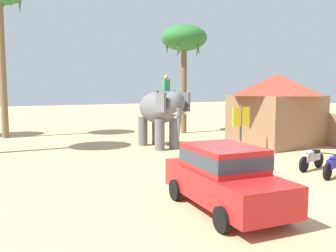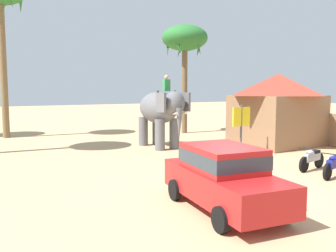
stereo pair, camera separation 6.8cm
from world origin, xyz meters
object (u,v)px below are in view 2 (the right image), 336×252
elephant_with_mahout (161,111)px  motorcycle_fourth_in_row (334,165)px  roadside_hut (277,107)px  car_sedan_foreground (223,175)px  signboard_yellow (241,120)px  motorcycle_far_in_row (312,158)px  palm_tree_behind_elephant (185,41)px

elephant_with_mahout → motorcycle_fourth_in_row: size_ratio=2.23×
motorcycle_fourth_in_row → roadside_hut: size_ratio=0.33×
car_sedan_foreground → signboard_yellow: signboard_yellow is taller
motorcycle_far_in_row → signboard_yellow: (-0.40, 3.81, 1.22)m
car_sedan_foreground → elephant_with_mahout: size_ratio=1.09×
elephant_with_mahout → motorcycle_far_in_row: size_ratio=2.20×
palm_tree_behind_elephant → roadside_hut: bearing=-76.5°
motorcycle_fourth_in_row → signboard_yellow: (-0.16, 5.00, 1.22)m
motorcycle_far_in_row → roadside_hut: bearing=57.4°
car_sedan_foreground → motorcycle_far_in_row: size_ratio=2.39×
roadside_hut → motorcycle_far_in_row: bearing=-122.6°
palm_tree_behind_elephant → roadside_hut: palm_tree_behind_elephant is taller
elephant_with_mahout → motorcycle_fourth_in_row: bearing=-73.6°
car_sedan_foreground → motorcycle_far_in_row: car_sedan_foreground is taller
roadside_hut → car_sedan_foreground: bearing=-141.5°
roadside_hut → signboard_yellow: 4.04m
motorcycle_fourth_in_row → palm_tree_behind_elephant: palm_tree_behind_elephant is taller
motorcycle_fourth_in_row → roadside_hut: bearing=60.8°
motorcycle_fourth_in_row → signboard_yellow: size_ratio=0.73×
elephant_with_mahout → signboard_yellow: size_ratio=1.63×
motorcycle_far_in_row → roadside_hut: roadside_hut is taller
motorcycle_far_in_row → roadside_hut: (3.35, 5.25, 1.66)m
palm_tree_behind_elephant → signboard_yellow: palm_tree_behind_elephant is taller
car_sedan_foreground → palm_tree_behind_elephant: size_ratio=0.56×
palm_tree_behind_elephant → motorcycle_fourth_in_row: bearing=-97.7°
car_sedan_foreground → motorcycle_fourth_in_row: car_sedan_foreground is taller
motorcycle_fourth_in_row → roadside_hut: roadside_hut is taller
motorcycle_far_in_row → signboard_yellow: signboard_yellow is taller
motorcycle_far_in_row → palm_tree_behind_elephant: (1.62, 12.47, 6.03)m
elephant_with_mahout → motorcycle_fourth_in_row: elephant_with_mahout is taller
palm_tree_behind_elephant → car_sedan_foreground: bearing=-117.3°
elephant_with_mahout → motorcycle_far_in_row: elephant_with_mahout is taller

